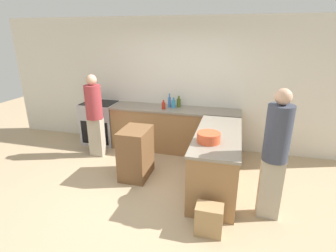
{
  "coord_description": "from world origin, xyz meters",
  "views": [
    {
      "loc": [
        1.19,
        -3.25,
        2.36
      ],
      "look_at": [
        0.18,
        0.58,
        0.96
      ],
      "focal_mm": 28.0,
      "sensor_mm": 36.0,
      "label": 1
    }
  ],
  "objects_px": {
    "dish_soap_bottle": "(173,104)",
    "range_oven": "(101,123)",
    "olive_oil_bottle": "(179,103)",
    "water_bottle_blue": "(169,102)",
    "paper_bag": "(209,220)",
    "hot_sauce_bottle": "(164,105)",
    "person_at_peninsula": "(275,151)",
    "island_table": "(136,153)",
    "mixing_bowl": "(209,137)",
    "person_by_range": "(94,113)"
  },
  "relations": [
    {
      "from": "dish_soap_bottle",
      "to": "person_by_range",
      "type": "bearing_deg",
      "value": -153.23
    },
    {
      "from": "mixing_bowl",
      "to": "person_by_range",
      "type": "xyz_separation_m",
      "value": [
        -2.32,
        0.93,
        -0.09
      ]
    },
    {
      "from": "range_oven",
      "to": "person_by_range",
      "type": "distance_m",
      "value": 0.84
    },
    {
      "from": "island_table",
      "to": "olive_oil_bottle",
      "type": "relative_size",
      "value": 3.74
    },
    {
      "from": "hot_sauce_bottle",
      "to": "person_at_peninsula",
      "type": "bearing_deg",
      "value": -41.27
    },
    {
      "from": "mixing_bowl",
      "to": "person_by_range",
      "type": "relative_size",
      "value": 0.2
    },
    {
      "from": "island_table",
      "to": "person_by_range",
      "type": "xyz_separation_m",
      "value": [
        -1.07,
        0.58,
        0.46
      ]
    },
    {
      "from": "person_by_range",
      "to": "person_at_peninsula",
      "type": "xyz_separation_m",
      "value": [
        3.18,
        -1.13,
        0.07
      ]
    },
    {
      "from": "range_oven",
      "to": "mixing_bowl",
      "type": "distance_m",
      "value": 3.08
    },
    {
      "from": "range_oven",
      "to": "dish_soap_bottle",
      "type": "xyz_separation_m",
      "value": [
        1.67,
        0.05,
        0.54
      ]
    },
    {
      "from": "paper_bag",
      "to": "range_oven",
      "type": "bearing_deg",
      "value": 139.3
    },
    {
      "from": "dish_soap_bottle",
      "to": "range_oven",
      "type": "bearing_deg",
      "value": -178.3
    },
    {
      "from": "mixing_bowl",
      "to": "paper_bag",
      "type": "xyz_separation_m",
      "value": [
        0.13,
        -0.74,
        -0.79
      ]
    },
    {
      "from": "paper_bag",
      "to": "person_at_peninsula",
      "type": "bearing_deg",
      "value": 36.41
    },
    {
      "from": "dish_soap_bottle",
      "to": "person_by_range",
      "type": "height_order",
      "value": "person_by_range"
    },
    {
      "from": "paper_bag",
      "to": "island_table",
      "type": "bearing_deg",
      "value": 141.75
    },
    {
      "from": "person_by_range",
      "to": "person_at_peninsula",
      "type": "bearing_deg",
      "value": -19.59
    },
    {
      "from": "range_oven",
      "to": "hot_sauce_bottle",
      "type": "xyz_separation_m",
      "value": [
        1.5,
        -0.09,
        0.53
      ]
    },
    {
      "from": "water_bottle_blue",
      "to": "olive_oil_bottle",
      "type": "bearing_deg",
      "value": 19.08
    },
    {
      "from": "olive_oil_bottle",
      "to": "person_by_range",
      "type": "relative_size",
      "value": 0.14
    },
    {
      "from": "paper_bag",
      "to": "person_by_range",
      "type": "bearing_deg",
      "value": 145.73
    },
    {
      "from": "range_oven",
      "to": "island_table",
      "type": "bearing_deg",
      "value": -43.05
    },
    {
      "from": "dish_soap_bottle",
      "to": "island_table",
      "type": "bearing_deg",
      "value": -104.71
    },
    {
      "from": "mixing_bowl",
      "to": "paper_bag",
      "type": "relative_size",
      "value": 0.85
    },
    {
      "from": "olive_oil_bottle",
      "to": "dish_soap_bottle",
      "type": "distance_m",
      "value": 0.13
    },
    {
      "from": "range_oven",
      "to": "island_table",
      "type": "relative_size",
      "value": 1.07
    },
    {
      "from": "person_at_peninsula",
      "to": "paper_bag",
      "type": "relative_size",
      "value": 4.53
    },
    {
      "from": "island_table",
      "to": "paper_bag",
      "type": "height_order",
      "value": "island_table"
    },
    {
      "from": "range_oven",
      "to": "island_table",
      "type": "distance_m",
      "value": 1.83
    },
    {
      "from": "hot_sauce_bottle",
      "to": "person_at_peninsula",
      "type": "relative_size",
      "value": 0.1
    },
    {
      "from": "range_oven",
      "to": "mixing_bowl",
      "type": "bearing_deg",
      "value": -31.66
    },
    {
      "from": "island_table",
      "to": "mixing_bowl",
      "type": "relative_size",
      "value": 2.63
    },
    {
      "from": "dish_soap_bottle",
      "to": "hot_sauce_bottle",
      "type": "bearing_deg",
      "value": -139.96
    },
    {
      "from": "olive_oil_bottle",
      "to": "water_bottle_blue",
      "type": "bearing_deg",
      "value": -160.92
    },
    {
      "from": "olive_oil_bottle",
      "to": "paper_bag",
      "type": "height_order",
      "value": "olive_oil_bottle"
    },
    {
      "from": "island_table",
      "to": "person_by_range",
      "type": "relative_size",
      "value": 0.53
    },
    {
      "from": "island_table",
      "to": "olive_oil_bottle",
      "type": "bearing_deg",
      "value": 72.71
    },
    {
      "from": "hot_sauce_bottle",
      "to": "paper_bag",
      "type": "relative_size",
      "value": 0.47
    },
    {
      "from": "island_table",
      "to": "water_bottle_blue",
      "type": "bearing_deg",
      "value": 79.34
    },
    {
      "from": "hot_sauce_bottle",
      "to": "person_by_range",
      "type": "height_order",
      "value": "person_by_range"
    },
    {
      "from": "paper_bag",
      "to": "hot_sauce_bottle",
      "type": "bearing_deg",
      "value": 118.36
    },
    {
      "from": "island_table",
      "to": "person_at_peninsula",
      "type": "distance_m",
      "value": 2.24
    },
    {
      "from": "hot_sauce_bottle",
      "to": "dish_soap_bottle",
      "type": "height_order",
      "value": "dish_soap_bottle"
    },
    {
      "from": "island_table",
      "to": "paper_bag",
      "type": "relative_size",
      "value": 2.23
    },
    {
      "from": "island_table",
      "to": "hot_sauce_bottle",
      "type": "distance_m",
      "value": 1.29
    },
    {
      "from": "person_at_peninsula",
      "to": "water_bottle_blue",
      "type": "bearing_deg",
      "value": 134.81
    },
    {
      "from": "hot_sauce_bottle",
      "to": "paper_bag",
      "type": "distance_m",
      "value": 2.67
    },
    {
      "from": "olive_oil_bottle",
      "to": "person_by_range",
      "type": "distance_m",
      "value": 1.71
    },
    {
      "from": "mixing_bowl",
      "to": "paper_bag",
      "type": "bearing_deg",
      "value": -80.18
    },
    {
      "from": "island_table",
      "to": "paper_bag",
      "type": "bearing_deg",
      "value": -38.25
    }
  ]
}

